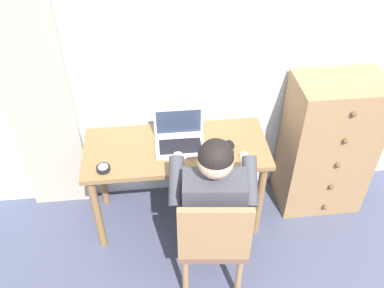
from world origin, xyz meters
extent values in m
cube|color=silver|center=(0.00, 2.20, 1.25)|extent=(4.80, 0.05, 2.50)
cube|color=#BCAD99|center=(-1.42, 2.13, 1.14)|extent=(0.46, 0.03, 2.28)
cube|color=olive|center=(-0.51, 1.86, 0.71)|extent=(1.26, 0.54, 0.03)
cylinder|color=olive|center=(-1.08, 1.65, 0.34)|extent=(0.06, 0.06, 0.69)
cylinder|color=olive|center=(0.06, 1.65, 0.34)|extent=(0.06, 0.06, 0.69)
cylinder|color=olive|center=(-1.08, 2.07, 0.34)|extent=(0.06, 0.06, 0.69)
cylinder|color=olive|center=(0.06, 2.07, 0.34)|extent=(0.06, 0.06, 0.69)
cube|color=#9E754C|center=(0.63, 1.94, 0.56)|extent=(0.62, 0.41, 1.12)
sphere|color=brown|center=(0.63, 1.72, 0.11)|extent=(0.04, 0.04, 0.04)
sphere|color=brown|center=(0.63, 1.72, 0.34)|extent=(0.04, 0.04, 0.04)
sphere|color=brown|center=(0.63, 1.72, 0.56)|extent=(0.04, 0.04, 0.04)
sphere|color=brown|center=(0.63, 1.72, 0.79)|extent=(0.04, 0.04, 0.04)
sphere|color=brown|center=(0.63, 1.72, 1.01)|extent=(0.04, 0.04, 0.04)
cube|color=brown|center=(-0.33, 1.30, 0.45)|extent=(0.46, 0.44, 0.05)
cube|color=#9E754C|center=(-0.35, 1.12, 0.69)|extent=(0.42, 0.09, 0.42)
cylinder|color=#9E754C|center=(-0.14, 1.44, 0.21)|extent=(0.04, 0.04, 0.43)
cylinder|color=#9E754C|center=(-0.48, 1.48, 0.21)|extent=(0.04, 0.04, 0.43)
cylinder|color=#9E754C|center=(-0.18, 1.12, 0.21)|extent=(0.04, 0.04, 0.43)
cylinder|color=#9E754C|center=(-0.52, 1.16, 0.21)|extent=(0.04, 0.04, 0.43)
cylinder|color=#33384C|center=(-0.22, 1.51, 0.50)|extent=(0.18, 0.41, 0.14)
cylinder|color=#33384C|center=(-0.40, 1.53, 0.50)|extent=(0.18, 0.41, 0.14)
cylinder|color=#33384C|center=(-0.20, 1.71, 0.25)|extent=(0.11, 0.11, 0.50)
cylinder|color=#33384C|center=(-0.38, 1.73, 0.25)|extent=(0.11, 0.11, 0.50)
cube|color=#3F3F47|center=(-0.33, 1.29, 0.73)|extent=(0.38, 0.24, 0.46)
cylinder|color=#3F3F47|center=(-0.10, 1.40, 0.81)|extent=(0.12, 0.31, 0.25)
cylinder|color=#3F3F47|center=(-0.54, 1.45, 0.81)|extent=(0.12, 0.31, 0.25)
cylinder|color=#DBAD8E|center=(-0.08, 1.60, 0.70)|extent=(0.10, 0.27, 0.11)
cylinder|color=#DBAD8E|center=(-0.52, 1.64, 0.70)|extent=(0.10, 0.27, 0.11)
sphere|color=#DBAD8E|center=(-0.33, 1.30, 1.09)|extent=(0.20, 0.20, 0.20)
sphere|color=black|center=(-0.33, 1.30, 1.12)|extent=(0.20, 0.20, 0.20)
cube|color=#B7BABF|center=(-0.48, 1.85, 0.73)|extent=(0.34, 0.24, 0.02)
cube|color=black|center=(-0.48, 1.84, 0.74)|extent=(0.29, 0.16, 0.00)
cube|color=#B7BABF|center=(-0.48, 1.97, 0.85)|extent=(0.34, 0.01, 0.22)
cube|color=#2D3851|center=(-0.48, 1.97, 0.85)|extent=(0.31, 0.01, 0.18)
ellipsoid|color=black|center=(-0.14, 1.82, 0.74)|extent=(0.07, 0.10, 0.03)
cylinder|color=black|center=(-0.99, 1.68, 0.74)|extent=(0.09, 0.09, 0.03)
cylinder|color=silver|center=(-0.99, 1.68, 0.75)|extent=(0.06, 0.06, 0.00)
camera|label=1|loc=(-0.64, -0.32, 2.61)|focal=39.36mm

